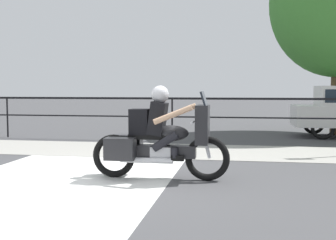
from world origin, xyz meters
name	(u,v)px	position (x,y,z in m)	size (l,w,h in m)	color
ground_plane	(120,181)	(0.00, 0.00, 0.00)	(120.00, 120.00, 0.00)	#424244
sidewalk_band	(159,150)	(0.00, 3.40, 0.01)	(44.00, 2.40, 0.01)	#99968E
crosswalk_band	(60,182)	(-0.94, -0.20, 0.00)	(3.46, 6.00, 0.01)	silver
fence_railing	(172,107)	(0.00, 5.39, 0.97)	(36.00, 0.05, 1.23)	black
motorcycle	(159,138)	(0.58, 0.28, 0.68)	(2.29, 0.76, 1.54)	black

